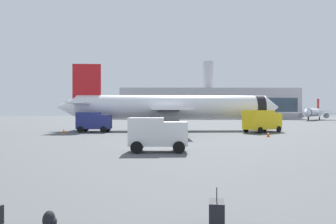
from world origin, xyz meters
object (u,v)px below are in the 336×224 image
traveller_backpack (49,220)px  cargo_van (157,133)px  service_truck (94,121)px  fuel_truck (262,120)px  rolling_suitcase (217,214)px  airplane_taxiing (313,112)px  airplane_at_gate (171,107)px  safety_cone_mid (268,134)px  safety_cone_near (64,131)px

traveller_backpack → cargo_van: bearing=81.4°
service_truck → fuel_truck: bearing=-2.0°
fuel_truck → rolling_suitcase: size_ratio=5.70×
airplane_taxiing → cargo_van: (-50.15, -83.29, -1.16)m
service_truck → cargo_van: size_ratio=1.12×
service_truck → rolling_suitcase: 40.45m
airplane_at_gate → cargo_van: (-1.45, -27.04, -2.21)m
service_truck → traveller_backpack: bearing=-79.1°
safety_cone_mid → service_truck: bearing=159.4°
fuel_truck → traveller_backpack: fuel_truck is taller
airplane_taxiing → traveller_backpack: (-52.55, -99.26, -2.37)m
airplane_taxiing → rolling_suitcase: (-48.15, -99.32, -2.22)m
airplane_at_gate → fuel_truck: bearing=-21.9°
cargo_van → rolling_suitcase: cargo_van is taller
airplane_taxiing → fuel_truck: airplane_taxiing is taller
airplane_at_gate → airplane_taxiing: bearing=49.1°
service_truck → safety_cone_mid: 24.40m
airplane_taxiing → traveller_backpack: 112.34m
airplane_taxiing → airplane_at_gate: bearing=-130.9°
safety_cone_mid → rolling_suitcase: rolling_suitcase is taller
rolling_suitcase → traveller_backpack: rolling_suitcase is taller
service_truck → cargo_van: 24.67m
airplane_taxiing → safety_cone_mid: size_ratio=31.58×
safety_cone_near → traveller_backpack: size_ratio=1.44×
airplane_taxiing → safety_cone_mid: (-37.21, -69.25, -2.26)m
cargo_van → service_truck: bearing=113.6°
rolling_suitcase → airplane_taxiing: bearing=64.1°
traveller_backpack → safety_cone_mid: bearing=62.9°
service_truck → safety_cone_near: bearing=-137.1°
service_truck → airplane_taxiing: bearing=45.3°
service_truck → rolling_suitcase: service_truck is taller
cargo_van → safety_cone_mid: cargo_van is taller
airplane_taxiing → service_truck: 85.35m
service_truck → traveller_backpack: service_truck is taller
rolling_suitcase → service_truck: bearing=107.1°
fuel_truck → rolling_suitcase: bearing=-108.3°
airplane_at_gate → service_truck: 12.32m
traveller_backpack → safety_cone_near: bearing=107.0°
airplane_at_gate → service_truck: bearing=-158.7°
airplane_at_gate → rolling_suitcase: airplane_at_gate is taller
airplane_at_gate → rolling_suitcase: bearing=-89.3°
cargo_van → safety_cone_mid: bearing=47.3°
service_truck → cargo_van: (9.87, -22.61, -0.16)m
airplane_at_gate → airplane_taxiing: airplane_at_gate is taller
airplane_at_gate → safety_cone_near: 16.85m
safety_cone_mid → rolling_suitcase: 32.00m
safety_cone_near → airplane_taxiing: bearing=45.2°
fuel_truck → safety_cone_mid: bearing=-101.6°
safety_cone_mid → traveller_backpack: bearing=-117.1°
service_truck → safety_cone_near: size_ratio=7.15×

